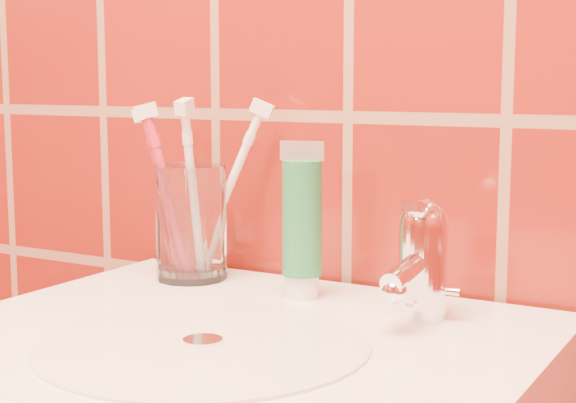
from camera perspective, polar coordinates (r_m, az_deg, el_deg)
The scene contains 7 objects.
glass_tumbler at distance 1.04m, azimuth -6.29°, elevation -1.36°, with size 0.08×0.08×0.14m, color white.
toothpaste_tube at distance 0.95m, azimuth 0.92°, elevation -1.53°, with size 0.05×0.04×0.17m.
faucet at distance 0.88m, azimuth 8.63°, elevation -3.45°, with size 0.05×0.11×0.12m.
toothbrush_0 at distance 1.04m, azimuth -3.94°, elevation 0.65°, with size 0.10×0.06×0.22m, color white, non-canonical shape.
toothbrush_1 at distance 1.05m, azimuth -7.97°, elevation 0.46°, with size 0.08×0.03×0.21m, color #B12628, non-canonical shape.
toothbrush_2 at distance 1.03m, azimuth -7.68°, elevation 0.44°, with size 0.06×0.05×0.21m, color #C42A44, non-canonical shape.
toothbrush_3 at distance 1.02m, azimuth -6.18°, elevation 0.54°, with size 0.03×0.06×0.22m, color white, non-canonical shape.
Camera 1 is at (0.44, 0.29, 1.09)m, focal length 55.00 mm.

